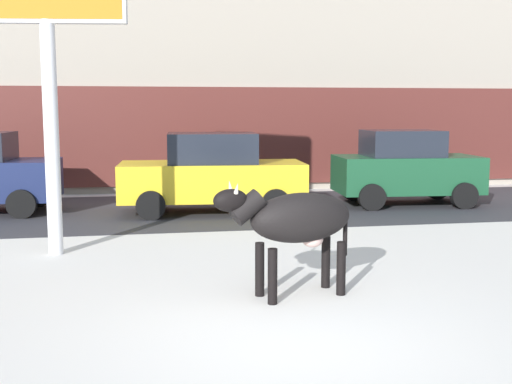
# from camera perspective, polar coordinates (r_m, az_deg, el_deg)

# --- Properties ---
(ground_plane) EXTENTS (120.00, 120.00, 0.00)m
(ground_plane) POSITION_cam_1_polar(r_m,az_deg,el_deg) (7.04, 3.56, -12.67)
(ground_plane) COLOR silver
(road_strip) EXTENTS (60.00, 5.60, 0.01)m
(road_strip) POSITION_cam_1_polar(r_m,az_deg,el_deg) (15.55, -4.34, -1.54)
(road_strip) COLOR #333338
(road_strip) RESTS_ON ground
(cow_black) EXTENTS (1.94, 0.92, 1.54)m
(cow_black) POSITION_cam_1_polar(r_m,az_deg,el_deg) (8.29, 3.53, -2.48)
(cow_black) COLOR black
(cow_black) RESTS_ON ground
(car_yellow_sedan) EXTENTS (4.31, 2.21, 1.84)m
(car_yellow_sedan) POSITION_cam_1_polar(r_m,az_deg,el_deg) (15.02, -3.87, 1.62)
(car_yellow_sedan) COLOR gold
(car_yellow_sedan) RESTS_ON ground
(car_darkgreen_hatchback) EXTENTS (3.61, 2.12, 1.86)m
(car_darkgreen_hatchback) POSITION_cam_1_polar(r_m,az_deg,el_deg) (16.65, 12.97, 2.08)
(car_darkgreen_hatchback) COLOR #194C2D
(car_darkgreen_hatchback) RESTS_ON ground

